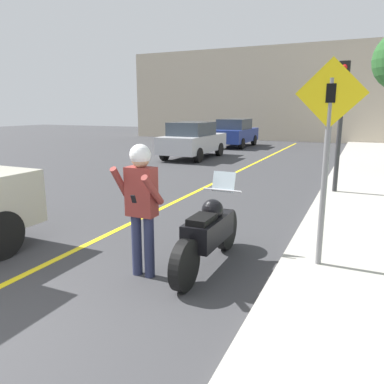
{
  "coord_description": "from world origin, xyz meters",
  "views": [
    {
      "loc": [
        3.57,
        -1.96,
        2.28
      ],
      "look_at": [
        1.28,
        3.03,
        1.05
      ],
      "focal_mm": 35.0,
      "sensor_mm": 36.0,
      "label": 1
    }
  ],
  "objects_px": {
    "parked_car_blue": "(235,133)",
    "crossing_sign": "(327,145)",
    "person_biker": "(141,196)",
    "traffic_light": "(342,102)",
    "parked_car_silver": "(193,140)",
    "motorcycle": "(209,233)"
  },
  "relations": [
    {
      "from": "person_biker",
      "to": "crossing_sign",
      "type": "distance_m",
      "value": 2.57
    },
    {
      "from": "crossing_sign",
      "to": "traffic_light",
      "type": "bearing_deg",
      "value": 91.77
    },
    {
      "from": "motorcycle",
      "to": "parked_car_silver",
      "type": "xyz_separation_m",
      "value": [
        -5.37,
        11.23,
        0.34
      ]
    },
    {
      "from": "crossing_sign",
      "to": "parked_car_blue",
      "type": "distance_m",
      "value": 18.14
    },
    {
      "from": "traffic_light",
      "to": "person_biker",
      "type": "bearing_deg",
      "value": -107.77
    },
    {
      "from": "motorcycle",
      "to": "person_biker",
      "type": "height_order",
      "value": "person_biker"
    },
    {
      "from": "person_biker",
      "to": "parked_car_silver",
      "type": "distance_m",
      "value": 12.78
    },
    {
      "from": "parked_car_blue",
      "to": "crossing_sign",
      "type": "bearing_deg",
      "value": -68.04
    },
    {
      "from": "crossing_sign",
      "to": "traffic_light",
      "type": "xyz_separation_m",
      "value": [
        -0.16,
        5.2,
        0.64
      ]
    },
    {
      "from": "person_biker",
      "to": "parked_car_blue",
      "type": "xyz_separation_m",
      "value": [
        -4.58,
        17.95,
        -0.28
      ]
    },
    {
      "from": "parked_car_blue",
      "to": "person_biker",
      "type": "bearing_deg",
      "value": -75.7
    },
    {
      "from": "traffic_light",
      "to": "motorcycle",
      "type": "bearing_deg",
      "value": -103.15
    },
    {
      "from": "person_biker",
      "to": "crossing_sign",
      "type": "height_order",
      "value": "crossing_sign"
    },
    {
      "from": "crossing_sign",
      "to": "parked_car_silver",
      "type": "xyz_separation_m",
      "value": [
        -6.86,
        10.75,
        -0.95
      ]
    },
    {
      "from": "crossing_sign",
      "to": "traffic_light",
      "type": "distance_m",
      "value": 5.24
    },
    {
      "from": "person_biker",
      "to": "crossing_sign",
      "type": "bearing_deg",
      "value": 27.73
    },
    {
      "from": "motorcycle",
      "to": "person_biker",
      "type": "relative_size",
      "value": 1.24
    },
    {
      "from": "motorcycle",
      "to": "crossing_sign",
      "type": "relative_size",
      "value": 0.81
    },
    {
      "from": "traffic_light",
      "to": "crossing_sign",
      "type": "bearing_deg",
      "value": -88.23
    },
    {
      "from": "person_biker",
      "to": "traffic_light",
      "type": "bearing_deg",
      "value": 72.23
    },
    {
      "from": "motorcycle",
      "to": "parked_car_silver",
      "type": "height_order",
      "value": "parked_car_silver"
    },
    {
      "from": "traffic_light",
      "to": "parked_car_blue",
      "type": "bearing_deg",
      "value": 119.69
    }
  ]
}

